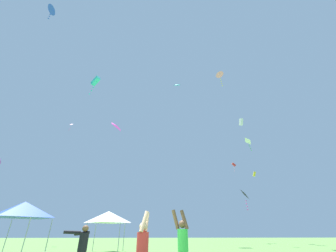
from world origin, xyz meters
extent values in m
cylinder|color=red|center=(0.41, -0.08, 1.14)|extent=(0.34, 0.34, 0.65)
sphere|color=tan|center=(0.41, -0.08, 1.61)|extent=(0.24, 0.24, 0.24)
cylinder|color=tan|center=(0.43, -0.12, 1.74)|extent=(0.29, 0.38, 0.60)
cylinder|color=tan|center=(0.48, 0.22, 1.73)|extent=(0.17, 0.41, 0.60)
cylinder|color=green|center=(1.71, 1.25, 1.21)|extent=(0.36, 0.36, 0.69)
sphere|color=brown|center=(1.71, 1.25, 1.71)|extent=(0.25, 0.25, 0.25)
cylinder|color=brown|center=(1.78, 1.25, 1.87)|extent=(0.34, 0.34, 0.66)
cylinder|color=brown|center=(1.47, 1.32, 1.88)|extent=(0.29, 0.13, 0.66)
cylinder|color=black|center=(-1.97, 2.17, 1.12)|extent=(0.34, 0.34, 0.64)
sphere|color=brown|center=(-1.97, 2.17, 1.58)|extent=(0.23, 0.23, 0.23)
cylinder|color=black|center=(-2.10, 2.25, 1.42)|extent=(0.62, 0.28, 0.17)
cylinder|color=black|center=(-2.40, 2.04, 1.45)|extent=(0.60, 0.38, 0.14)
cylinder|color=#9E9EA3|center=(-6.53, 6.44, 1.13)|extent=(0.05, 0.05, 2.27)
cylinder|color=#9E9EA3|center=(-9.25, 9.17, 1.13)|extent=(0.05, 0.05, 2.27)
cylinder|color=#9E9EA3|center=(-6.53, 9.17, 1.13)|extent=(0.05, 0.05, 2.27)
pyramid|color=blue|center=(-7.89, 7.81, 2.75)|extent=(3.03, 3.03, 0.97)
cylinder|color=#9E9EA3|center=(-4.75, 11.29, 1.08)|extent=(0.05, 0.05, 2.15)
cylinder|color=#9E9EA3|center=(-2.17, 11.29, 1.08)|extent=(0.05, 0.05, 2.15)
cylinder|color=#9E9EA3|center=(-4.75, 13.88, 1.08)|extent=(0.05, 0.05, 2.15)
cylinder|color=#9E9EA3|center=(-2.17, 13.88, 1.08)|extent=(0.05, 0.05, 2.15)
pyramid|color=white|center=(-3.46, 12.58, 2.61)|extent=(2.87, 2.87, 0.92)
pyramid|color=pink|center=(-14.48, 25.20, 18.00)|extent=(0.58, 0.66, 0.47)
sphere|color=#D6389E|center=(-14.53, 25.23, 17.49)|extent=(0.08, 0.08, 0.08)
sphere|color=#D6389E|center=(-14.58, 25.24, 17.29)|extent=(0.08, 0.08, 0.08)
sphere|color=#D6389E|center=(-14.63, 25.25, 17.08)|extent=(0.08, 0.08, 0.08)
sphere|color=#D6389E|center=(-14.68, 25.26, 16.88)|extent=(0.08, 0.08, 0.08)
cube|color=red|center=(14.63, 29.90, 12.61)|extent=(0.77, 0.38, 0.71)
sphere|color=pink|center=(14.62, 29.96, 12.04)|extent=(0.10, 0.10, 0.10)
sphere|color=pink|center=(14.61, 30.03, 11.80)|extent=(0.10, 0.10, 0.10)
sphere|color=pink|center=(14.61, 30.09, 11.56)|extent=(0.10, 0.10, 0.10)
sphere|color=pink|center=(14.60, 30.15, 11.31)|extent=(0.10, 0.10, 0.10)
cone|color=blue|center=(-10.06, 6.43, 21.00)|extent=(1.31, 1.35, 0.77)
sphere|color=blue|center=(-10.00, 6.35, 20.18)|extent=(0.12, 0.12, 0.12)
sphere|color=blue|center=(-9.94, 6.27, 19.76)|extent=(0.12, 0.12, 0.12)
sphere|color=blue|center=(-9.87, 6.19, 19.35)|extent=(0.12, 0.12, 0.12)
pyramid|color=#D6389E|center=(-2.54, 7.57, 8.81)|extent=(1.10, 1.06, 0.83)
cube|color=yellow|center=(13.76, 20.53, 8.48)|extent=(0.49, 0.33, 0.67)
cube|color=white|center=(16.21, 27.06, 20.12)|extent=(0.77, 0.98, 1.37)
cone|color=#2DB7CC|center=(3.97, 25.27, 27.18)|extent=(1.70, 1.60, 0.93)
cube|color=#2DB7CC|center=(-4.68, 7.08, 12.80)|extent=(0.91, 0.84, 0.66)
sphere|color=#2DB7CC|center=(-4.74, 7.01, 12.05)|extent=(0.11, 0.11, 0.11)
sphere|color=#2DB7CC|center=(-4.80, 6.93, 11.68)|extent=(0.11, 0.11, 0.11)
sphere|color=#2DB7CC|center=(-4.86, 6.86, 11.30)|extent=(0.11, 0.11, 0.11)
pyramid|color=white|center=(17.72, 28.88, 17.00)|extent=(1.27, 1.20, 0.94)
sphere|color=green|center=(17.72, 28.78, 16.08)|extent=(0.15, 0.15, 0.15)
sphere|color=green|center=(17.76, 28.70, 15.70)|extent=(0.15, 0.15, 0.15)
sphere|color=green|center=(17.79, 28.61, 15.33)|extent=(0.15, 0.15, 0.15)
sphere|color=green|center=(17.83, 28.52, 14.95)|extent=(0.15, 0.15, 0.15)
cone|color=pink|center=(11.36, 21.56, 26.83)|extent=(2.03, 2.02, 0.63)
sphere|color=yellow|center=(11.44, 21.63, 25.82)|extent=(0.17, 0.17, 0.17)
sphere|color=yellow|center=(11.52, 21.71, 25.38)|extent=(0.17, 0.17, 0.17)
sphere|color=yellow|center=(11.60, 21.78, 24.95)|extent=(0.17, 0.17, 0.17)
sphere|color=yellow|center=(11.68, 21.86, 24.52)|extent=(0.17, 0.17, 0.17)
pyramid|color=black|center=(14.81, 27.31, 6.96)|extent=(1.24, 1.26, 1.26)
sphere|color=#D6389E|center=(14.72, 27.22, 5.89)|extent=(0.18, 0.18, 0.18)
sphere|color=#D6389E|center=(14.69, 27.12, 5.45)|extent=(0.18, 0.18, 0.18)
sphere|color=#D6389E|center=(14.66, 27.01, 5.01)|extent=(0.18, 0.18, 0.18)
sphere|color=#D6389E|center=(14.63, 26.91, 4.57)|extent=(0.18, 0.18, 0.18)
camera|label=1|loc=(0.85, -6.88, 1.46)|focal=22.07mm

